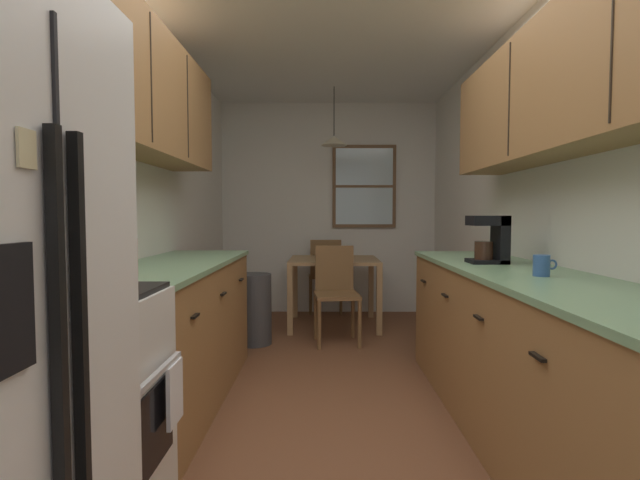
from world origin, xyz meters
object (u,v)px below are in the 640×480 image
dining_table (334,268)px  coffee_maker (492,238)px  microwave_over_range (21,67)px  stove_range (64,416)px  dining_chair_far (325,272)px  mug_by_coffeemaker (542,266)px  dining_chair_near (336,289)px  table_serving_bowl (327,256)px  storage_canister (125,256)px  trash_bin (254,309)px

dining_table → coffee_maker: (0.92, -2.17, 0.43)m
microwave_over_range → stove_range: bearing=-0.0°
dining_chair_far → mug_by_coffeemaker: 3.61m
coffee_maker → mug_by_coffeemaker: coffee_maker is taller
stove_range → coffee_maker: coffee_maker is taller
stove_range → dining_table: (1.05, 3.40, 0.15)m
dining_chair_near → stove_range: bearing=-110.9°
stove_range → dining_chair_far: stove_range is taller
stove_range → coffee_maker: bearing=32.0°
dining_chair_far → mug_by_coffeemaker: bearing=-73.3°
dining_table → table_serving_bowl: bearing=-172.7°
dining_chair_near → mug_by_coffeemaker: (0.94, -2.14, 0.45)m
storage_canister → stove_range: bearing=-89.4°
dining_chair_near → coffee_maker: coffee_maker is taller
microwave_over_range → coffee_maker: (2.08, 1.23, -0.65)m
stove_range → coffee_maker: size_ratio=3.79×
coffee_maker → stove_range: bearing=-148.0°
dining_table → trash_bin: 1.09m
dining_chair_near → dining_chair_far: same height
dining_chair_near → storage_canister: 2.49m
storage_canister → dining_chair_near: bearing=64.3°
dining_table → microwave_over_range: bearing=-108.8°
storage_canister → table_serving_bowl: 3.01m
dining_chair_near → trash_bin: dining_chair_near is taller
dining_chair_near → dining_chair_far: (-0.09, 1.29, 0.00)m
microwave_over_range → table_serving_bowl: microwave_over_range is taller
stove_range → trash_bin: (0.29, 2.66, -0.15)m
mug_by_coffeemaker → storage_canister: bearing=-178.4°
stove_range → mug_by_coffeemaker: size_ratio=9.62×
dining_chair_far → coffee_maker: 3.04m
dining_chair_far → dining_table: bearing=-82.1°
microwave_over_range → dining_chair_far: microwave_over_range is taller
dining_chair_far → storage_canister: storage_canister is taller
stove_range → dining_chair_near: stove_range is taller
dining_table → storage_canister: (-1.05, -2.84, 0.38)m
stove_range → mug_by_coffeemaker: 2.13m
stove_range → dining_table: 3.56m
dining_chair_near → storage_canister: (-1.06, -2.19, 0.50)m
stove_range → dining_chair_far: size_ratio=1.22×
dining_chair_near → trash_bin: 0.78m
coffee_maker → mug_by_coffeemaker: 0.62m
storage_canister → table_serving_bowl: bearing=70.9°
stove_range → table_serving_bowl: (0.98, 3.39, 0.28)m
microwave_over_range → storage_canister: bearing=79.1°
dining_table → coffee_maker: coffee_maker is taller
dining_chair_far → coffee_maker: (1.01, -2.82, 0.55)m
trash_bin → mug_by_coffeemaker: 2.73m
storage_canister → coffee_maker: (1.97, 0.67, 0.05)m
dining_chair_far → trash_bin: 1.54m
stove_range → storage_canister: same height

